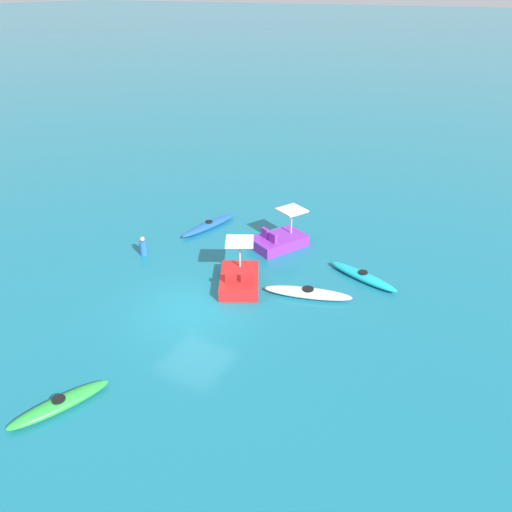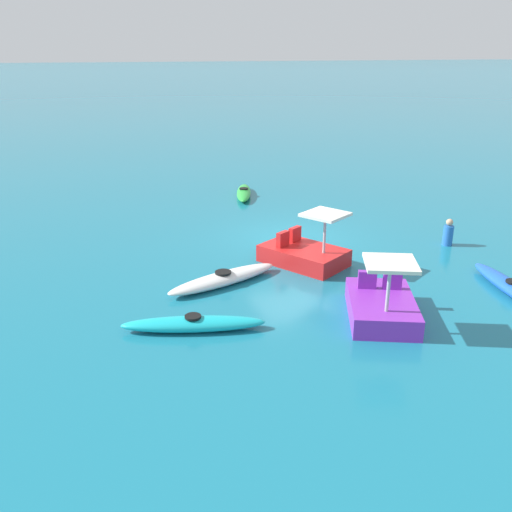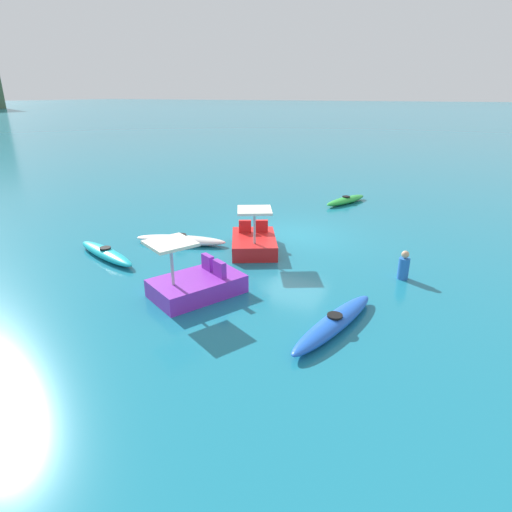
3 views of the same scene
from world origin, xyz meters
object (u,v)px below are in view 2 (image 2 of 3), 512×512
Objects in this scene: kayak_green at (244,193)px; person_near_shore at (448,234)px; kayak_blue at (512,288)px; pedal_boat_purple at (382,304)px; kayak_cyan at (193,324)px; pedal_boat_red at (304,253)px; kayak_white at (223,279)px.

kayak_green is 9.25m from person_near_shore.
kayak_blue and kayak_green have the same top height.
pedal_boat_purple reaches higher than kayak_blue.
kayak_green is 0.90× the size of kayak_cyan.
pedal_boat_red is (-8.15, 1.09, 0.17)m from kayak_green.
pedal_boat_red reaches higher than kayak_cyan.
kayak_white is 2.77m from pedal_boat_red.
pedal_boat_purple is at bearing 88.67° from kayak_blue.
kayak_green is at bearing -23.47° from kayak_white.
kayak_green and kayak_white have the same top height.
pedal_boat_purple reaches higher than person_near_shore.
kayak_cyan is at bearing 147.19° from kayak_white.
kayak_blue is 8.28m from kayak_cyan.
kayak_green is 9.53m from kayak_white.
kayak_blue is 1.26× the size of pedal_boat_purple.
pedal_boat_red is at bearing 46.08° from kayak_blue.
kayak_blue is 5.64m from pedal_boat_red.
kayak_white is at bearing 63.85° from kayak_blue.
pedal_boat_purple is (-11.97, 0.94, 0.17)m from kayak_green.
kayak_white is 1.22× the size of pedal_boat_purple.
pedal_boat_red is at bearing 172.37° from kayak_green.
kayak_green is 12.01m from pedal_boat_purple.
kayak_white is 3.92× the size of person_near_shore.
kayak_green is at bearing -4.49° from pedal_boat_purple.
pedal_boat_red is 3.21× the size of person_near_shore.
kayak_cyan is 0.95× the size of kayak_white.
kayak_green is 12.17m from kayak_cyan.
kayak_cyan is at bearing 154.49° from kayak_green.
pedal_boat_red reaches higher than kayak_blue.
kayak_cyan is at bearing 105.98° from person_near_shore.
kayak_cyan is at bearing 124.32° from pedal_boat_red.
person_near_shore is at bearing -74.02° from kayak_cyan.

